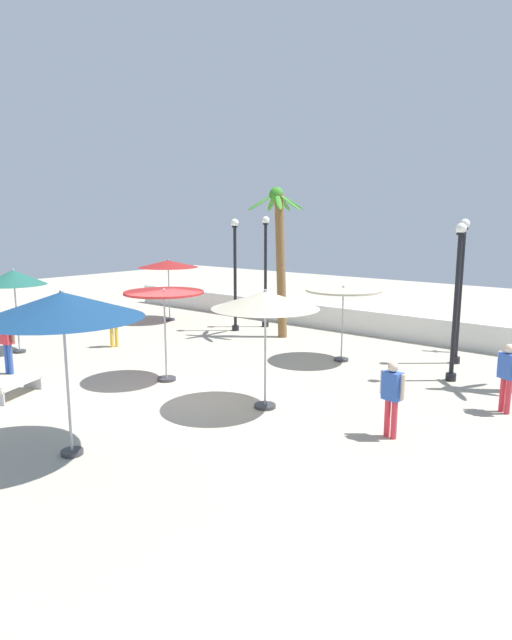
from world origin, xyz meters
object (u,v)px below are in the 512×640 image
object	(u,v)px
patio_umbrella_2	(343,294)
lamp_post_2	(460,288)
patio_umbrella_0	(164,300)
lamp_post_0	(235,270)
palm_tree_0	(280,246)
lamp_post_1	(266,268)
lamp_post_3	(456,300)
guest_2	(113,321)
patio_umbrella_1	(265,301)
patio_umbrella_3	(168,264)
guest_0	(507,372)
patio_umbrella_4	(14,278)
guest_3	(392,392)
lounge_chair_0	(7,383)
patio_umbrella_5	(62,306)
guest_1	(7,338)

from	to	relation	value
patio_umbrella_2	lamp_post_2	size ratio (longest dim) A/B	0.54
patio_umbrella_0	lamp_post_0	bearing A→B (deg)	115.70
palm_tree_0	lamp_post_1	xyz separation A→B (m)	(-1.55, 1.14, -0.94)
lamp_post_3	guest_2	size ratio (longest dim) A/B	2.75
patio_umbrella_1	palm_tree_0	size ratio (longest dim) A/B	0.51
palm_tree_0	patio_umbrella_1	bearing A→B (deg)	-55.48
lamp_post_0	lamp_post_3	xyz separation A→B (m)	(8.99, -1.32, -0.17)
patio_umbrella_1	lamp_post_3	size ratio (longest dim) A/B	0.66
patio_umbrella_3	guest_0	size ratio (longest dim) A/B	1.68
patio_umbrella_2	patio_umbrella_4	distance (m)	10.52
patio_umbrella_3	guest_0	world-z (taller)	patio_umbrella_3
guest_2	guest_3	xyz separation A→B (m)	(10.79, -1.23, 0.03)
patio_umbrella_0	lounge_chair_0	xyz separation A→B (m)	(-1.80, -3.49, -1.82)
lamp_post_0	guest_2	world-z (taller)	lamp_post_0
patio_umbrella_3	guest_2	size ratio (longest dim) A/B	1.74
patio_umbrella_0	guest_0	distance (m)	8.53
patio_umbrella_5	guest_3	distance (m)	6.44
patio_umbrella_3	guest_3	distance (m)	14.37
lamp_post_2	patio_umbrella_3	bearing A→B (deg)	-176.43
patio_umbrella_3	palm_tree_0	world-z (taller)	palm_tree_0
patio_umbrella_2	lamp_post_2	distance (m)	3.45
patio_umbrella_1	lamp_post_1	world-z (taller)	lamp_post_1
lamp_post_1	guest_3	world-z (taller)	lamp_post_1
lamp_post_3	guest_1	bearing A→B (deg)	-143.72
patio_umbrella_0	lounge_chair_0	bearing A→B (deg)	-117.32
palm_tree_0	guest_2	distance (m)	6.47
patio_umbrella_2	lamp_post_3	size ratio (longest dim) A/B	0.56
lamp_post_3	guest_3	distance (m)	4.83
patio_umbrella_1	lamp_post_1	size ratio (longest dim) A/B	0.62
patio_umbrella_0	patio_umbrella_5	xyz separation A→B (m)	(2.19, -4.24, 0.57)
guest_3	patio_umbrella_3	bearing A→B (deg)	156.17
patio_umbrella_3	patio_umbrella_1	bearing A→B (deg)	-30.85
patio_umbrella_0	patio_umbrella_4	world-z (taller)	patio_umbrella_4
guest_0	guest_3	bearing A→B (deg)	-115.21
lamp_post_3	lamp_post_0	bearing A→B (deg)	171.65
guest_0	guest_1	size ratio (longest dim) A/B	0.93
lounge_chair_0	patio_umbrella_1	bearing A→B (deg)	33.88
lamp_post_0	patio_umbrella_0	bearing A→B (deg)	-64.30
lamp_post_0	lamp_post_1	bearing A→B (deg)	72.47
patio_umbrella_0	lamp_post_1	bearing A→B (deg)	108.67
patio_umbrella_3	patio_umbrella_5	world-z (taller)	patio_umbrella_5
patio_umbrella_4	palm_tree_0	size ratio (longest dim) A/B	0.51
lamp_post_1	guest_2	xyz separation A→B (m)	(-1.81, -6.10, -1.50)
lamp_post_1	patio_umbrella_0	bearing A→B (deg)	-71.33
patio_umbrella_2	patio_umbrella_3	world-z (taller)	patio_umbrella_3
lamp_post_1	lamp_post_2	xyz separation A→B (m)	(8.02, -0.80, -0.12)
lamp_post_2	lamp_post_3	xyz separation A→B (m)	(0.53, -1.88, -0.09)
patio_umbrella_0	lamp_post_0	size ratio (longest dim) A/B	0.58
patio_umbrella_1	patio_umbrella_3	distance (m)	11.72
patio_umbrella_1	lamp_post_0	world-z (taller)	lamp_post_0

